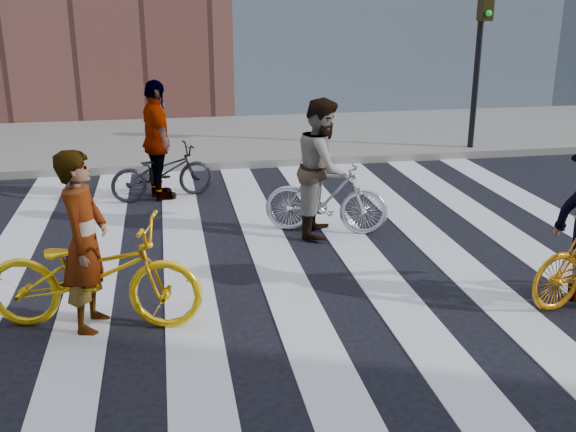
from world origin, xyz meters
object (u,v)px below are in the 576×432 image
object	(u,v)px
bike_dark_rear	(162,172)
rider_left	(85,242)
bike_yellow_left	(93,274)
rider_mid	(323,168)
traffic_signal	(481,42)
rider_rear	(157,141)
bike_silver_mid	(326,198)

from	to	relation	value
bike_dark_rear	rider_left	size ratio (longest dim) A/B	0.92
bike_yellow_left	rider_mid	xyz separation A→B (m)	(2.85, 2.29, 0.38)
traffic_signal	bike_dark_rear	xyz separation A→B (m)	(-6.30, -2.01, -1.84)
bike_dark_rear	rider_left	distance (m)	4.47
traffic_signal	rider_left	bearing A→B (deg)	-137.76
rider_mid	rider_rear	bearing A→B (deg)	66.33
bike_yellow_left	rider_rear	size ratio (longest dim) A/B	1.12
traffic_signal	bike_yellow_left	xyz separation A→B (m)	(-6.99, -6.39, -1.72)
bike_dark_rear	rider_rear	size ratio (longest dim) A/B	0.87
rider_mid	traffic_signal	bearing A→B (deg)	-25.37
traffic_signal	rider_left	size ratio (longest dim) A/B	1.84
traffic_signal	bike_yellow_left	distance (m)	9.62
bike_yellow_left	bike_silver_mid	distance (m)	3.69
traffic_signal	bike_silver_mid	size ratio (longest dim) A/B	1.96
traffic_signal	bike_silver_mid	bearing A→B (deg)	-134.91
bike_yellow_left	bike_dark_rear	world-z (taller)	bike_yellow_left
rider_left	rider_mid	world-z (taller)	rider_mid
bike_yellow_left	bike_silver_mid	bearing A→B (deg)	-39.69
bike_yellow_left	rider_mid	size ratio (longest dim) A/B	1.14
rider_left	rider_mid	bearing A→B (deg)	-39.69
rider_left	traffic_signal	bearing A→B (deg)	-35.73
bike_yellow_left	rider_mid	world-z (taller)	rider_mid
bike_dark_rear	rider_mid	world-z (taller)	rider_mid
traffic_signal	bike_dark_rear	distance (m)	6.86
bike_yellow_left	rider_rear	bearing A→B (deg)	3.69
bike_silver_mid	bike_dark_rear	bearing A→B (deg)	66.33
bike_dark_rear	bike_silver_mid	bearing A→B (deg)	-148.61
bike_dark_rear	rider_rear	distance (m)	0.52
rider_left	bike_dark_rear	bearing A→B (deg)	2.42
bike_yellow_left	bike_dark_rear	xyz separation A→B (m)	(0.69, 4.38, -0.12)
traffic_signal	rider_left	distance (m)	9.61
bike_silver_mid	rider_rear	world-z (taller)	rider_rear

